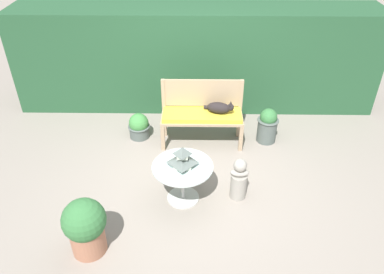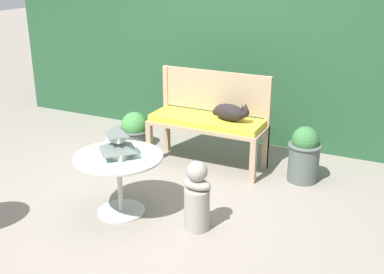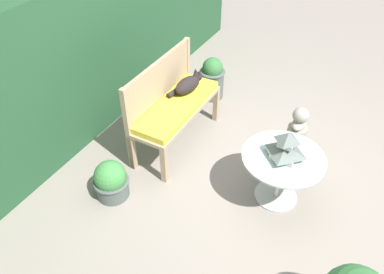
{
  "view_description": "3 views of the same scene",
  "coord_description": "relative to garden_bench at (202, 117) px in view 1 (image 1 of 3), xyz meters",
  "views": [
    {
      "loc": [
        0.02,
        -4.02,
        3.54
      ],
      "look_at": [
        -0.04,
        0.2,
        0.64
      ],
      "focal_mm": 35.0,
      "sensor_mm": 36.0,
      "label": 1
    },
    {
      "loc": [
        2.11,
        -3.51,
        2.17
      ],
      "look_at": [
        0.08,
        0.67,
        0.44
      ],
      "focal_mm": 45.0,
      "sensor_mm": 36.0,
      "label": 2
    },
    {
      "loc": [
        -2.78,
        -0.79,
        2.94
      ],
      "look_at": [
        -0.23,
        0.61,
        0.47
      ],
      "focal_mm": 35.0,
      "sensor_mm": 36.0,
      "label": 3
    }
  ],
  "objects": [
    {
      "name": "bench_backrest",
      "position": [
        -0.0,
        0.21,
        0.25
      ],
      "size": [
        1.28,
        0.06,
        1.02
      ],
      "color": "tan",
      "rests_on": "ground"
    },
    {
      "name": "foliage_hedge_back",
      "position": [
        -0.11,
        1.41,
        0.42
      ],
      "size": [
        6.4,
        0.99,
        1.79
      ],
      "primitive_type": "cube",
      "color": "#234C2D",
      "rests_on": "ground"
    },
    {
      "name": "cat",
      "position": [
        0.27,
        0.01,
        0.17
      ],
      "size": [
        0.46,
        0.28,
        0.21
      ],
      "rotation": [
        0.0,
        0.0,
        -0.2
      ],
      "color": "black",
      "rests_on": "garden_bench"
    },
    {
      "name": "garden_bench",
      "position": [
        0.0,
        0.0,
        0.0
      ],
      "size": [
        1.28,
        0.46,
        0.56
      ],
      "color": "tan",
      "rests_on": "ground"
    },
    {
      "name": "patio_table",
      "position": [
        -0.26,
        -1.31,
        -0.04
      ],
      "size": [
        0.78,
        0.78,
        0.55
      ],
      "color": "#B7B7B2",
      "rests_on": "ground"
    },
    {
      "name": "potted_plant_table_near",
      "position": [
        1.06,
        0.08,
        -0.19
      ],
      "size": [
        0.35,
        0.35,
        0.59
      ],
      "color": "#4C5651",
      "rests_on": "ground"
    },
    {
      "name": "potted_plant_path_edge",
      "position": [
        -1.31,
        -2.17,
        -0.09
      ],
      "size": [
        0.49,
        0.49,
        0.73
      ],
      "color": "#9E664C",
      "rests_on": "ground"
    },
    {
      "name": "ground",
      "position": [
        -0.11,
        -0.99,
        -0.48
      ],
      "size": [
        30.0,
        30.0,
        0.0
      ],
      "primitive_type": "plane",
      "color": "gray"
    },
    {
      "name": "potted_plant_bench_left",
      "position": [
        -1.03,
        0.16,
        -0.28
      ],
      "size": [
        0.36,
        0.36,
        0.43
      ],
      "color": "#4C5651",
      "rests_on": "ground"
    },
    {
      "name": "pagoda_birdhouse",
      "position": [
        -0.26,
        -1.31,
        0.2
      ],
      "size": [
        0.3,
        0.3,
        0.29
      ],
      "color": "#B2BCA8",
      "rests_on": "patio_table"
    },
    {
      "name": "garden_bust",
      "position": [
        0.48,
        -1.26,
        -0.19
      ],
      "size": [
        0.25,
        0.22,
        0.62
      ],
      "rotation": [
        0.0,
        0.0,
        -0.02
      ],
      "color": "gray",
      "rests_on": "ground"
    }
  ]
}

